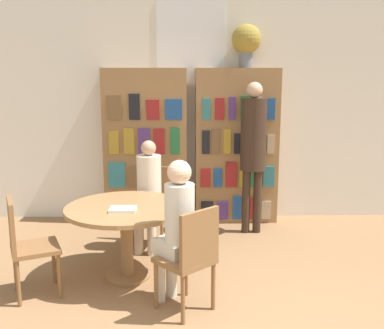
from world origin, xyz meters
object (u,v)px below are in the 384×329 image
(flower_vase, at_px, (246,41))
(bookshelf_right, at_px, (236,147))
(reading_table, at_px, (126,219))
(chair_left_side, at_px, (153,202))
(bookshelf_left, at_px, (146,147))
(chair_near_camera, at_px, (25,242))
(librarian_standing, at_px, (253,141))
(chair_far_side, at_px, (191,255))
(seated_reader_left, at_px, (148,189))
(seated_reader_right, at_px, (176,224))

(flower_vase, bearing_deg, bookshelf_right, -177.41)
(reading_table, bearing_deg, bookshelf_right, 54.63)
(chair_left_side, bearing_deg, bookshelf_left, -68.13)
(chair_near_camera, relative_size, librarian_standing, 0.48)
(chair_left_side, relative_size, librarian_standing, 0.48)
(bookshelf_right, xyz_separation_m, chair_near_camera, (-2.10, -2.14, -0.51))
(chair_near_camera, height_order, chair_far_side, same)
(reading_table, height_order, chair_near_camera, chair_near_camera)
(chair_far_side, height_order, seated_reader_left, seated_reader_left)
(chair_near_camera, bearing_deg, bookshelf_left, 133.80)
(bookshelf_left, relative_size, seated_reader_left, 1.64)
(chair_left_side, height_order, chair_far_side, same)
(flower_vase, height_order, librarian_standing, flower_vase)
(reading_table, xyz_separation_m, chair_far_side, (0.61, -0.68, -0.09))
(chair_left_side, bearing_deg, seated_reader_right, 113.79)
(chair_far_side, relative_size, seated_reader_right, 0.71)
(bookshelf_right, relative_size, chair_near_camera, 2.25)
(bookshelf_right, height_order, librarian_standing, bookshelf_right)
(reading_table, height_order, chair_left_side, chair_left_side)
(bookshelf_right, xyz_separation_m, flower_vase, (0.10, 0.00, 1.36))
(seated_reader_right, relative_size, librarian_standing, 0.68)
(bookshelf_right, height_order, chair_left_side, bookshelf_right)
(seated_reader_left, bearing_deg, chair_left_side, -90.00)
(bookshelf_right, distance_m, chair_left_side, 1.47)
(bookshelf_left, distance_m, reading_table, 1.82)
(bookshelf_left, relative_size, flower_vase, 3.72)
(flower_vase, bearing_deg, seated_reader_right, -110.52)
(bookshelf_left, relative_size, bookshelf_right, 1.00)
(flower_vase, relative_size, librarian_standing, 0.29)
(bookshelf_left, distance_m, chair_far_side, 2.57)
(chair_far_side, bearing_deg, bookshelf_left, 61.19)
(chair_left_side, distance_m, seated_reader_right, 1.49)
(bookshelf_left, xyz_separation_m, seated_reader_right, (0.44, -2.32, -0.29))
(bookshelf_right, bearing_deg, chair_near_camera, -134.43)
(seated_reader_right, bearing_deg, flower_vase, 27.82)
(chair_near_camera, height_order, seated_reader_left, seated_reader_left)
(chair_left_side, relative_size, seated_reader_left, 0.73)
(seated_reader_left, bearing_deg, seated_reader_right, 116.97)
(bookshelf_right, height_order, reading_table, bookshelf_right)
(seated_reader_right, distance_m, librarian_standing, 2.08)
(bookshelf_left, xyz_separation_m, chair_near_camera, (-0.89, -2.14, -0.51))
(bookshelf_right, distance_m, seated_reader_left, 1.55)
(flower_vase, distance_m, seated_reader_right, 2.98)
(seated_reader_left, distance_m, librarian_standing, 1.43)
(bookshelf_left, xyz_separation_m, reading_table, (-0.05, -1.77, -0.42))
(chair_far_side, bearing_deg, flower_vase, 31.40)
(chair_left_side, bearing_deg, flower_vase, -130.51)
(chair_near_camera, distance_m, chair_far_side, 1.48)
(bookshelf_right, distance_m, librarian_standing, 0.54)
(bookshelf_left, bearing_deg, reading_table, -91.57)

